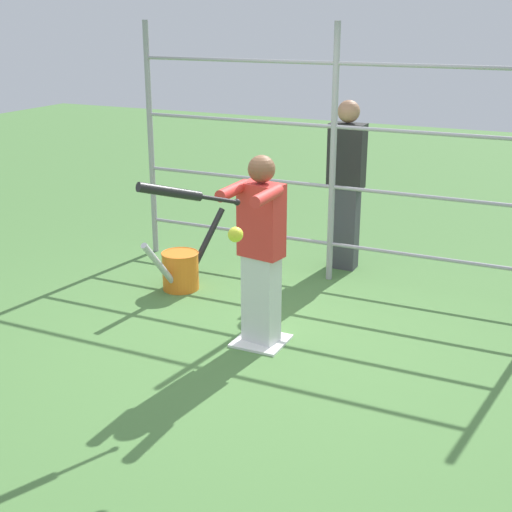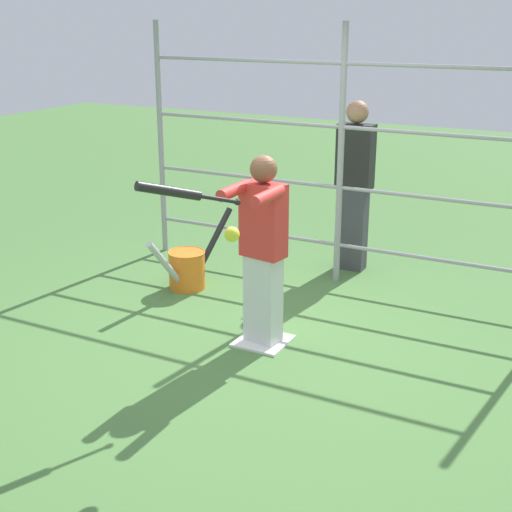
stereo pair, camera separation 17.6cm
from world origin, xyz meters
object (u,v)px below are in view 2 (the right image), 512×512
object	(u,v)px
bat_bucket	(187,268)
softball_in_flight	(232,234)
bystander_behind_fence	(354,184)
batter	(262,246)
baseball_bat_swinging	(178,193)

from	to	relation	value
bat_bucket	softball_in_flight	bearing A→B (deg)	130.40
softball_in_flight	bystander_behind_fence	xyz separation A→B (m)	(0.28, -2.98, -0.33)
softball_in_flight	bystander_behind_fence	size ratio (longest dim) A/B	0.06
softball_in_flight	bystander_behind_fence	bearing A→B (deg)	-84.72
batter	bat_bucket	xyz separation A→B (m)	(1.19, -0.75, -0.62)
baseball_bat_swinging	softball_in_flight	size ratio (longest dim) A/B	7.51
batter	bat_bucket	distance (m)	1.53
baseball_bat_swinging	bystander_behind_fence	xyz separation A→B (m)	(-0.23, -2.80, -0.50)
bat_bucket	bystander_behind_fence	xyz separation A→B (m)	(-1.20, -1.25, 0.69)
batter	softball_in_flight	distance (m)	1.09
batter	bystander_behind_fence	distance (m)	2.00
batter	baseball_bat_swinging	bearing A→B (deg)	74.90
baseball_bat_swinging	softball_in_flight	xyz separation A→B (m)	(-0.50, 0.18, -0.17)
batter	bystander_behind_fence	bearing A→B (deg)	-90.30
baseball_bat_swinging	bystander_behind_fence	world-z (taller)	bystander_behind_fence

